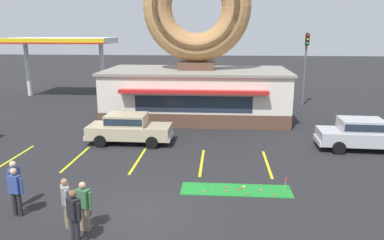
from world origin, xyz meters
The scene contains 29 objects.
ground_plane centered at (0.00, 0.00, 0.00)m, with size 160.00×160.00×0.00m, color #232326.
donut_shop_building centered at (0.87, 13.94, 3.74)m, with size 12.30×6.75×10.96m.
putting_mat centered at (3.18, 1.96, 0.01)m, with size 4.19×1.14×0.03m, color #1E842D.
mini_donut_near_left centered at (1.95, 1.67, 0.05)m, with size 0.13×0.13×0.04m, color #A5724C.
mini_donut_near_right centered at (3.28, 1.94, 0.05)m, with size 0.13×0.13×0.04m, color brown.
mini_donut_mid_left centered at (3.58, 1.58, 0.05)m, with size 0.13×0.13×0.04m, color brown.
mini_donut_mid_centre centered at (3.49, 2.23, 0.05)m, with size 0.13×0.13×0.04m, color #E5C666.
mini_donut_mid_right centered at (2.84, 1.80, 0.05)m, with size 0.13×0.13×0.04m, color #A5724C.
mini_donut_far_left centered at (2.80, 2.09, 0.05)m, with size 0.13×0.13×0.04m, color brown.
mini_donut_far_centre centered at (4.54, 1.55, 0.05)m, with size 0.13×0.13×0.04m, color brown.
mini_donut_far_right centered at (3.39, 2.08, 0.05)m, with size 0.13×0.13×0.04m, color brown.
mini_donut_extra centered at (4.12, 1.96, 0.05)m, with size 0.13×0.13×0.04m, color #D8667F.
golf_ball centered at (2.23, 1.91, 0.05)m, with size 0.04×0.04×0.04m, color white.
putting_flag_pin centered at (5.06, 1.95, 0.44)m, with size 0.13×0.01×0.55m.
car_champagne centered at (-2.37, 7.73, 0.87)m, with size 4.57×2.01×1.60m.
car_silver centered at (9.73, 7.50, 0.87)m, with size 4.63×2.12×1.60m.
pedestrian_blue_sweater_man centered at (-2.16, -1.13, 0.87)m, with size 0.39×0.54×1.59m.
pedestrian_hooded_kid centered at (-4.06, -0.59, 0.92)m, with size 0.58×0.32×1.66m.
pedestrian_leather_jacket_man centered at (-1.50, -2.11, 0.93)m, with size 0.49×0.42×1.67m.
pedestrian_clipboard_woman centered at (-4.40, -0.01, 0.93)m, with size 0.30×0.59×1.68m.
pedestrian_beanie_man centered at (-1.53, -1.32, 0.87)m, with size 0.58×0.34×1.57m.
trash_bin centered at (-4.21, 11.21, 0.50)m, with size 0.57×0.57×0.97m.
traffic_light_pole centered at (9.14, 18.84, 3.71)m, with size 0.28×0.47×5.80m.
gas_station_canopy centered at (-11.71, 21.87, 4.86)m, with size 9.00×4.46×5.30m.
parking_stripe_far_left centered at (-7.29, 5.00, 0.00)m, with size 0.12×3.60×0.01m, color yellow.
parking_stripe_left centered at (-4.29, 5.00, 0.00)m, with size 0.12×3.60×0.01m, color yellow.
parking_stripe_mid_left centered at (-1.29, 5.00, 0.00)m, with size 0.12×3.60×0.01m, color yellow.
parking_stripe_centre centered at (1.71, 5.00, 0.00)m, with size 0.12×3.60×0.01m, color yellow.
parking_stripe_mid_right centered at (4.71, 5.00, 0.00)m, with size 0.12×3.60×0.01m, color yellow.
Camera 1 is at (2.52, -11.37, 5.95)m, focal length 35.00 mm.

